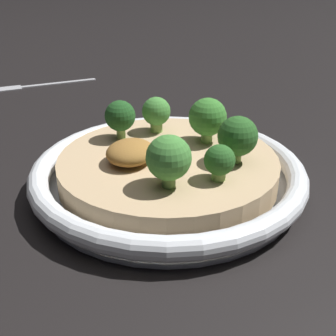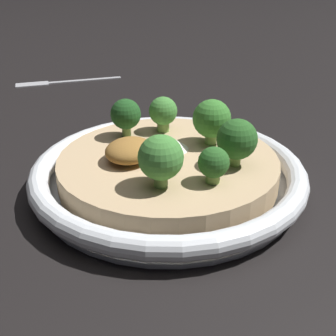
% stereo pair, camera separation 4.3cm
% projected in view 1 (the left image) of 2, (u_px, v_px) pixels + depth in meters
% --- Properties ---
extents(ground_plane, '(6.00, 6.00, 0.00)m').
position_uv_depth(ground_plane, '(168.00, 187.00, 0.44)').
color(ground_plane, black).
extents(risotto_bowl, '(0.28, 0.28, 0.04)m').
position_uv_depth(risotto_bowl, '(168.00, 172.00, 0.43)').
color(risotto_bowl, silver).
rests_on(risotto_bowl, ground_plane).
extents(cheese_sprinkle, '(0.04, 0.04, 0.01)m').
position_uv_depth(cheese_sprinkle, '(169.00, 143.00, 0.44)').
color(cheese_sprinkle, white).
rests_on(cheese_sprinkle, risotto_bowl).
extents(crispy_onion_garnish, '(0.05, 0.05, 0.02)m').
position_uv_depth(crispy_onion_garnish, '(130.00, 152.00, 0.41)').
color(crispy_onion_garnish, olive).
rests_on(crispy_onion_garnish, risotto_bowl).
extents(broccoli_front_right, '(0.04, 0.04, 0.05)m').
position_uv_depth(broccoli_front_right, '(208.00, 118.00, 0.45)').
color(broccoli_front_right, '#759E4C').
rests_on(broccoli_front_right, risotto_bowl).
extents(broccoli_back, '(0.03, 0.03, 0.04)m').
position_uv_depth(broccoli_back, '(120.00, 117.00, 0.46)').
color(broccoli_back, '#759E4C').
rests_on(broccoli_back, risotto_bowl).
extents(broccoli_front_left, '(0.03, 0.03, 0.03)m').
position_uv_depth(broccoli_front_left, '(220.00, 161.00, 0.38)').
color(broccoli_front_left, '#759E4C').
rests_on(broccoli_front_left, risotto_bowl).
extents(broccoli_front, '(0.04, 0.04, 0.05)m').
position_uv_depth(broccoli_front, '(238.00, 137.00, 0.40)').
color(broccoli_front, '#759E4C').
rests_on(broccoli_front, risotto_bowl).
extents(broccoli_left, '(0.04, 0.04, 0.05)m').
position_uv_depth(broccoli_left, '(169.00, 158.00, 0.36)').
color(broccoli_left, '#668E47').
rests_on(broccoli_left, risotto_bowl).
extents(broccoli_right, '(0.03, 0.03, 0.04)m').
position_uv_depth(broccoli_right, '(156.00, 112.00, 0.48)').
color(broccoli_right, '#759E4C').
rests_on(broccoli_right, risotto_bowl).
extents(fork_utensil, '(0.16, 0.15, 0.00)m').
position_uv_depth(fork_utensil, '(31.00, 86.00, 0.78)').
color(fork_utensil, '#B7B7BC').
rests_on(fork_utensil, ground_plane).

